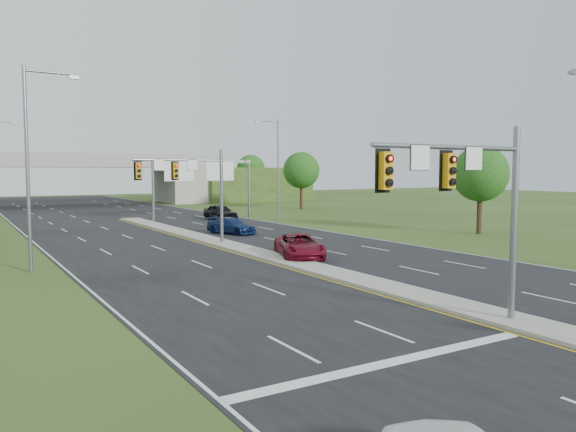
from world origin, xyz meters
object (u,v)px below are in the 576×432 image
(sign_gantry, at_px, (202,173))
(car_far_c, at_px, (220,212))
(signal_mast_near, at_px, (473,193))
(overpass, at_px, (77,183))
(car_far_a, at_px, (299,246))
(car_far_b, at_px, (231,226))
(signal_mast_far, at_px, (193,181))

(sign_gantry, height_order, car_far_c, sign_gantry)
(signal_mast_near, height_order, overpass, overpass)
(signal_mast_near, distance_m, car_far_a, 17.56)
(car_far_a, bearing_deg, car_far_b, 102.04)
(car_far_a, xyz_separation_m, car_far_b, (2.11, 14.37, -0.06))
(overpass, relative_size, car_far_a, 14.81)
(sign_gantry, distance_m, overpass, 35.75)
(sign_gantry, distance_m, car_far_a, 29.12)
(signal_mast_far, relative_size, car_far_c, 1.38)
(sign_gantry, height_order, overpass, overpass)
(overpass, distance_m, car_far_a, 63.46)
(overpass, xyz_separation_m, car_far_c, (8.43, -35.98, -2.67))
(car_far_b, bearing_deg, signal_mast_far, -155.84)
(sign_gantry, bearing_deg, overpass, 100.79)
(car_far_c, bearing_deg, signal_mast_near, -108.29)
(overpass, xyz_separation_m, car_far_a, (1.50, -63.38, -2.78))
(overpass, bearing_deg, car_far_b, -85.78)
(signal_mast_far, height_order, car_far_a, signal_mast_far)
(car_far_b, distance_m, car_far_c, 13.89)
(car_far_c, bearing_deg, signal_mast_far, -123.90)
(signal_mast_near, relative_size, car_far_c, 1.38)
(signal_mast_far, xyz_separation_m, overpass, (2.26, 55.07, -1.17))
(car_far_b, bearing_deg, overpass, 72.46)
(sign_gantry, height_order, car_far_a, sign_gantry)
(sign_gantry, relative_size, car_far_b, 2.42)
(signal_mast_near, xyz_separation_m, sign_gantry, (8.95, 44.99, 0.51))
(car_far_a, distance_m, car_far_b, 14.53)
(overpass, bearing_deg, sign_gantry, -79.21)
(overpass, relative_size, car_far_b, 16.75)
(signal_mast_far, height_order, car_far_b, signal_mast_far)
(car_far_a, bearing_deg, car_far_c, 96.21)
(signal_mast_far, distance_m, overpass, 55.13)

